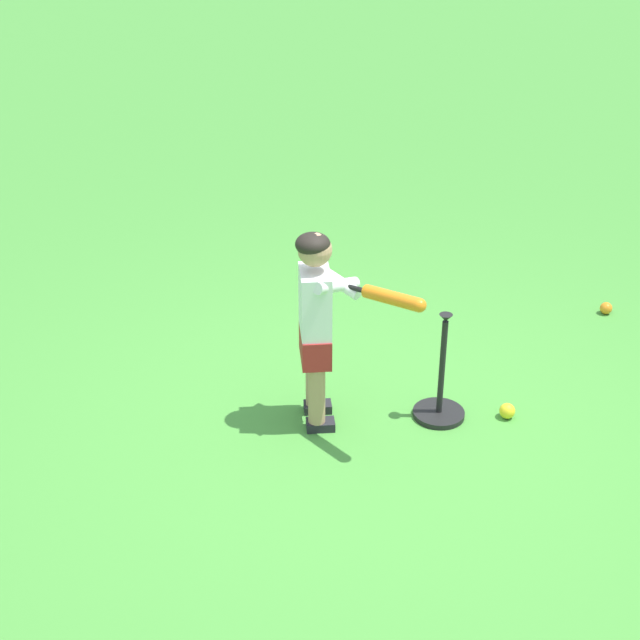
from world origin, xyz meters
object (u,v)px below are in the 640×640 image
play_ball_near_batter (507,411)px  batting_tee (440,400)px  child_batter (320,314)px  play_ball_far_right (606,308)px

play_ball_near_batter → batting_tee: batting_tee is taller
play_ball_near_batter → batting_tee: (-0.37, -0.01, 0.06)m
child_batter → play_ball_far_right: size_ratio=13.39×
play_ball_far_right → batting_tee: size_ratio=0.13×
child_batter → play_ball_far_right: (1.78, 1.40, -0.61)m
child_batter → batting_tee: bearing=9.2°
play_ball_near_batter → play_ball_far_right: size_ratio=1.07×
play_ball_near_batter → batting_tee: size_ratio=0.14×
play_ball_far_right → batting_tee: bearing=-131.3°
play_ball_far_right → batting_tee: 1.73m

